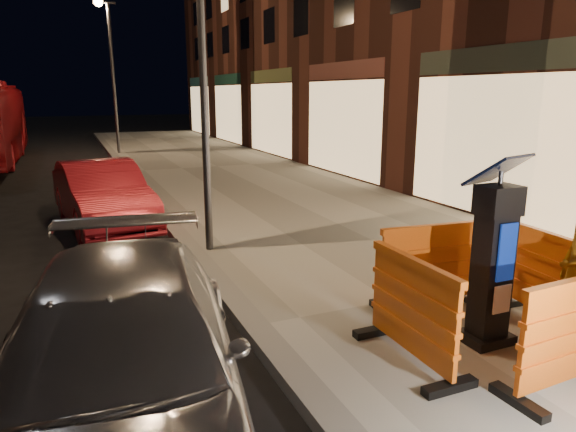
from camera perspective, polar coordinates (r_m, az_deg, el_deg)
name	(u,v)px	position (r m, az deg, el deg)	size (l,w,h in m)	color
ground_plane	(258,338)	(5.90, -3.40, -13.33)	(120.00, 120.00, 0.00)	black
sidewalk	(468,291)	(7.34, 19.40, -7.89)	(6.00, 60.00, 0.15)	gray
kerb	(257,331)	(5.86, -3.41, -12.68)	(0.30, 60.00, 0.15)	slate
parking_kiosk	(493,257)	(5.52, 21.83, -4.26)	(0.58, 0.58, 1.84)	black
barrier_front	(573,335)	(5.09, 29.07, -11.45)	(1.31, 0.54, 1.02)	orange
barrier_back	(429,267)	(6.31, 15.44, -5.45)	(1.31, 0.54, 1.02)	orange
barrier_kerbside	(412,310)	(5.06, 13.63, -10.16)	(1.31, 0.54, 1.02)	orange
barrier_bldgside	(556,282)	(6.33, 27.67, -6.50)	(1.31, 0.54, 1.02)	orange
car_red	(105,226)	(11.14, -19.66, -1.07)	(1.39, 3.99, 1.32)	maroon
street_lamp_mid	(203,59)	(8.22, -9.47, 16.79)	(0.12, 0.12, 6.00)	#3F3F44
street_lamp_far	(113,80)	(23.05, -18.82, 14.10)	(0.12, 0.12, 6.00)	#3F3F44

